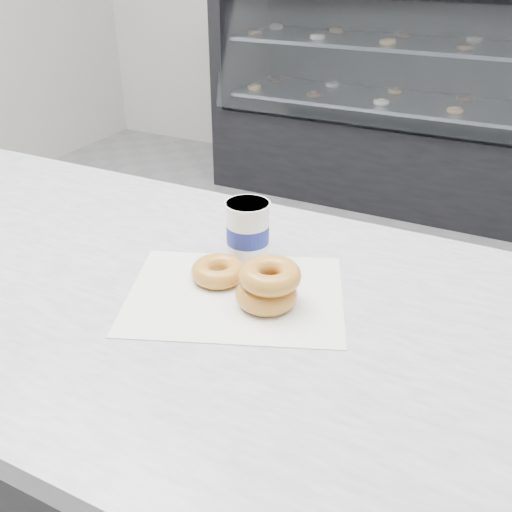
{
  "coord_description": "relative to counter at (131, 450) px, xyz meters",
  "views": [
    {
      "loc": [
        0.62,
        -1.24,
        1.39
      ],
      "look_at": [
        0.27,
        -0.54,
        0.96
      ],
      "focal_mm": 40.0,
      "sensor_mm": 36.0,
      "label": 1
    }
  ],
  "objects": [
    {
      "name": "donut_single",
      "position": [
        0.2,
        0.05,
        0.47
      ],
      "size": [
        0.12,
        0.12,
        0.03
      ],
      "primitive_type": "torus",
      "rotation": [
        0.0,
        0.0,
        0.43
      ],
      "color": "gold",
      "rests_on": "wax_paper"
    },
    {
      "name": "donut_stack",
      "position": [
        0.31,
        0.02,
        0.48
      ],
      "size": [
        0.12,
        0.12,
        0.07
      ],
      "color": "gold",
      "rests_on": "wax_paper"
    },
    {
      "name": "ground",
      "position": [
        0.0,
        0.6,
        -0.45
      ],
      "size": [
        5.0,
        5.0,
        0.0
      ],
      "primitive_type": "plane",
      "color": "gray",
      "rests_on": "ground"
    },
    {
      "name": "wax_paper",
      "position": [
        0.25,
        0.03,
        0.45
      ],
      "size": [
        0.41,
        0.37,
        0.0
      ],
      "primitive_type": "cube",
      "rotation": [
        0.0,
        0.0,
        0.38
      ],
      "color": "white",
      "rests_on": "counter"
    },
    {
      "name": "coffee_cup",
      "position": [
        0.21,
        0.14,
        0.5
      ],
      "size": [
        0.1,
        0.1,
        0.11
      ],
      "rotation": [
        0.0,
        0.0,
        0.43
      ],
      "color": "white",
      "rests_on": "counter"
    },
    {
      "name": "counter",
      "position": [
        0.0,
        0.0,
        0.0
      ],
      "size": [
        3.06,
        0.76,
        0.9
      ],
      "color": "#333335",
      "rests_on": "ground"
    },
    {
      "name": "display_case",
      "position": [
        0.0,
        2.72,
        0.04
      ],
      "size": [
        2.4,
        0.74,
        1.25
      ],
      "color": "black",
      "rests_on": "ground"
    }
  ]
}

